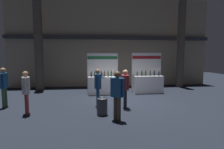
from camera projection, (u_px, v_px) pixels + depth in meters
The scene contains 10 objects.
ground_plane at pixel (123, 102), 8.60m from camera, with size 28.89×28.89×0.00m, color black.
hall_colonnade at pixel (111, 43), 12.92m from camera, with size 14.44×1.41×6.30m.
exhibitor_booth_0 at pixel (103, 84), 10.34m from camera, with size 1.79×0.70×2.34m.
exhibitor_booth_1 at pixel (148, 83), 10.71m from camera, with size 1.81×0.66×2.37m.
trash_bin at pixel (102, 107), 6.69m from camera, with size 0.40×0.40×0.62m.
visitor_0 at pixel (26, 89), 6.70m from camera, with size 0.32×0.54×1.62m.
visitor_1 at pixel (98, 84), 7.74m from camera, with size 0.28×0.53×1.64m.
visitor_2 at pixel (117, 91), 6.02m from camera, with size 0.44×0.42×1.68m.
visitor_3 at pixel (4, 84), 7.63m from camera, with size 0.24×0.54×1.69m.
visitor_5 at pixel (125, 85), 7.51m from camera, with size 0.28×0.56×1.61m.
Camera 1 is at (-1.49, -8.31, 2.17)m, focal length 28.92 mm.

